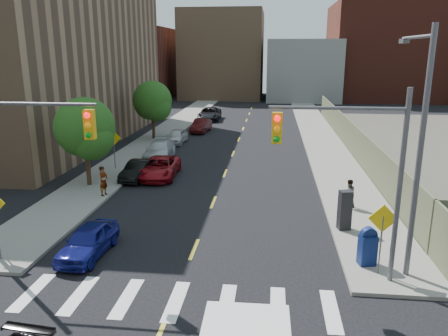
% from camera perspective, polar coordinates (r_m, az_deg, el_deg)
% --- Properties ---
extents(sidewalk_nw, '(3.50, 73.00, 0.15)m').
position_cam_1_polar(sidewalk_nw, '(52.00, -5.81, 6.03)').
color(sidewalk_nw, gray).
rests_on(sidewalk_nw, ground).
extents(sidewalk_ne, '(3.50, 73.00, 0.15)m').
position_cam_1_polar(sidewalk_ne, '(51.05, 11.55, 5.63)').
color(sidewalk_ne, gray).
rests_on(sidewalk_ne, ground).
extents(fence_north, '(0.12, 44.00, 2.50)m').
position_cam_1_polar(fence_north, '(37.89, 16.13, 3.97)').
color(fence_north, '#656748').
rests_on(fence_north, ground).
extents(bg_bldg_west, '(14.00, 18.00, 12.00)m').
position_cam_1_polar(bg_bldg_west, '(82.65, -11.63, 13.23)').
color(bg_bldg_west, '#592319').
rests_on(bg_bldg_west, ground).
extents(bg_bldg_midwest, '(14.00, 16.00, 15.00)m').
position_cam_1_polar(bg_bldg_midwest, '(81.23, -0.07, 14.56)').
color(bg_bldg_midwest, '#8C6B4C').
rests_on(bg_bldg_midwest, ground).
extents(bg_bldg_center, '(12.00, 16.00, 10.00)m').
position_cam_1_polar(bg_bldg_center, '(78.92, 10.16, 12.50)').
color(bg_bldg_center, gray).
rests_on(bg_bldg_center, ground).
extents(bg_bldg_east, '(18.00, 18.00, 16.00)m').
position_cam_1_polar(bg_bldg_east, '(82.88, 20.17, 14.03)').
color(bg_bldg_east, '#592319').
rests_on(bg_bldg_east, ground).
extents(signal_nw, '(4.59, 0.30, 7.00)m').
position_cam_1_polar(signal_nw, '(17.68, -24.89, 1.90)').
color(signal_nw, '#59595E').
rests_on(signal_nw, ground).
extents(signal_ne, '(4.59, 0.30, 7.00)m').
position_cam_1_polar(signal_ne, '(15.40, 16.84, 0.90)').
color(signal_ne, '#59595E').
rests_on(signal_ne, ground).
extents(streetlight_ne, '(0.25, 3.70, 9.00)m').
position_cam_1_polar(streetlight_ne, '(16.66, 24.00, 3.71)').
color(streetlight_ne, '#59595E').
rests_on(streetlight_ne, ground).
extents(warn_sign_ne, '(1.06, 0.06, 2.83)m').
position_cam_1_polar(warn_sign_ne, '(16.88, 19.98, -7.19)').
color(warn_sign_ne, '#59595E').
rests_on(warn_sign_ne, ground).
extents(warn_sign_midwest, '(1.06, 0.06, 2.83)m').
position_cam_1_polar(warn_sign_midwest, '(31.32, -14.21, 3.27)').
color(warn_sign_midwest, '#59595E').
rests_on(warn_sign_midwest, ground).
extents(tree_west_near, '(3.66, 3.64, 5.52)m').
position_cam_1_polar(tree_west_near, '(27.54, -17.65, 4.61)').
color(tree_west_near, '#332114').
rests_on(tree_west_near, ground).
extents(tree_west_far, '(3.66, 3.64, 5.52)m').
position_cam_1_polar(tree_west_far, '(41.54, -9.31, 8.40)').
color(tree_west_far, '#332114').
rests_on(tree_west_far, ground).
extents(parked_car_blue, '(1.66, 3.75, 1.25)m').
position_cam_1_polar(parked_car_blue, '(18.88, -17.32, -9.07)').
color(parked_car_blue, navy).
rests_on(parked_car_blue, ground).
extents(parked_car_black, '(1.60, 3.80, 1.22)m').
position_cam_1_polar(parked_car_black, '(29.02, -11.17, -0.28)').
color(parked_car_black, black).
rests_on(parked_car_black, ground).
extents(parked_car_red, '(2.39, 4.86, 1.33)m').
position_cam_1_polar(parked_car_red, '(29.20, -8.39, 0.06)').
color(parked_car_red, maroon).
rests_on(parked_car_red, ground).
extents(parked_car_silver, '(2.16, 4.91, 1.40)m').
position_cam_1_polar(parked_car_silver, '(34.22, -8.40, 2.33)').
color(parked_car_silver, '#B5B8BE').
rests_on(parked_car_silver, ground).
extents(parked_car_white, '(1.71, 3.87, 1.30)m').
position_cam_1_polar(parked_car_white, '(39.91, -6.25, 4.13)').
color(parked_car_white, silver).
rests_on(parked_car_white, ground).
extents(parked_car_maroon, '(1.78, 4.18, 1.34)m').
position_cam_1_polar(parked_car_maroon, '(45.43, -3.01, 5.55)').
color(parked_car_maroon, '#3B0B0D').
rests_on(parked_car_maroon, ground).
extents(parked_car_grey, '(2.63, 5.47, 1.50)m').
position_cam_1_polar(parked_car_grey, '(53.61, -1.89, 7.09)').
color(parked_car_grey, black).
rests_on(parked_car_grey, ground).
extents(mailbox, '(0.72, 0.61, 1.52)m').
position_cam_1_polar(mailbox, '(17.81, 18.25, -9.72)').
color(mailbox, navy).
rests_on(mailbox, sidewalk_ne).
extents(payphone, '(0.64, 0.56, 1.85)m').
position_cam_1_polar(payphone, '(20.80, 15.49, -5.33)').
color(payphone, black).
rests_on(payphone, sidewalk_ne).
extents(pedestrian_west, '(0.55, 0.70, 1.70)m').
position_cam_1_polar(pedestrian_west, '(25.68, -15.47, -1.64)').
color(pedestrian_west, gray).
rests_on(pedestrian_west, sidewalk_nw).
extents(pedestrian_east, '(0.87, 0.75, 1.52)m').
position_cam_1_polar(pedestrian_east, '(23.78, 15.98, -3.22)').
color(pedestrian_east, gray).
rests_on(pedestrian_east, sidewalk_ne).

